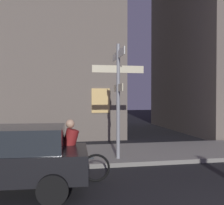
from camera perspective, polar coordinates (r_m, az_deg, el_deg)
sidewalk_kerb at (r=10.32m, az=6.84°, el=-10.61°), size 40.00×3.33×0.14m
signpost at (r=8.77m, az=1.33°, el=2.98°), size 1.74×1.78×3.79m
cyclist at (r=6.92m, az=-8.53°, el=-10.74°), size 1.82×0.36×1.61m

